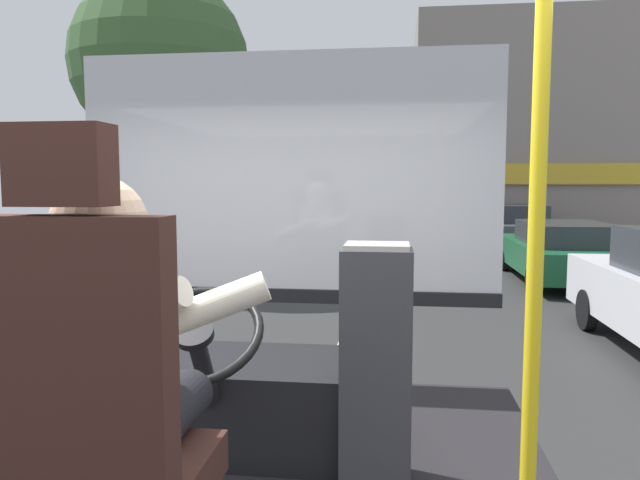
{
  "coord_description": "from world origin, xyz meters",
  "views": [
    {
      "loc": [
        0.64,
        -1.86,
        2.0
      ],
      "look_at": [
        0.27,
        1.03,
        1.72
      ],
      "focal_mm": 33.39,
      "sensor_mm": 36.0,
      "label": 1
    }
  ],
  "objects_px": {
    "steering_console": "(229,399)",
    "parked_car_red": "(492,219)",
    "handrail_pole": "(537,212)",
    "fare_box": "(376,365)",
    "driver_seat": "(95,438)",
    "bus_driver": "(114,356)",
    "parked_car_green": "(563,251)",
    "parked_car_charcoal": "(512,228)"
  },
  "relations": [
    {
      "from": "bus_driver",
      "to": "parked_car_red",
      "type": "xyz_separation_m",
      "value": [
        4.23,
        20.75,
        -0.83
      ]
    },
    {
      "from": "driver_seat",
      "to": "parked_car_green",
      "type": "bearing_deg",
      "value": 69.81
    },
    {
      "from": "handrail_pole",
      "to": "bus_driver",
      "type": "bearing_deg",
      "value": -169.03
    },
    {
      "from": "steering_console",
      "to": "parked_car_charcoal",
      "type": "xyz_separation_m",
      "value": [
        4.08,
        15.25,
        -0.32
      ]
    },
    {
      "from": "driver_seat",
      "to": "bus_driver",
      "type": "bearing_deg",
      "value": 90.0
    },
    {
      "from": "driver_seat",
      "to": "bus_driver",
      "type": "relative_size",
      "value": 1.73
    },
    {
      "from": "parked_car_green",
      "to": "parked_car_charcoal",
      "type": "bearing_deg",
      "value": 90.39
    },
    {
      "from": "driver_seat",
      "to": "parked_car_red",
      "type": "xyz_separation_m",
      "value": [
        4.23,
        20.86,
        -0.65
      ]
    },
    {
      "from": "handrail_pole",
      "to": "parked_car_charcoal",
      "type": "relative_size",
      "value": 0.5
    },
    {
      "from": "driver_seat",
      "to": "handrail_pole",
      "type": "bearing_deg",
      "value": 16.25
    },
    {
      "from": "parked_car_charcoal",
      "to": "bus_driver",
      "type": "bearing_deg",
      "value": -104.05
    },
    {
      "from": "driver_seat",
      "to": "fare_box",
      "type": "bearing_deg",
      "value": 55.18
    },
    {
      "from": "handrail_pole",
      "to": "fare_box",
      "type": "distance_m",
      "value": 0.99
    },
    {
      "from": "handrail_pole",
      "to": "steering_console",
      "type": "bearing_deg",
      "value": 142.19
    },
    {
      "from": "bus_driver",
      "to": "parked_car_green",
      "type": "height_order",
      "value": "bus_driver"
    },
    {
      "from": "fare_box",
      "to": "parked_car_green",
      "type": "xyz_separation_m",
      "value": [
        3.46,
        10.25,
        -0.66
      ]
    },
    {
      "from": "steering_console",
      "to": "handrail_pole",
      "type": "height_order",
      "value": "handrail_pole"
    },
    {
      "from": "fare_box",
      "to": "bus_driver",
      "type": "bearing_deg",
      "value": -128.12
    },
    {
      "from": "fare_box",
      "to": "parked_car_red",
      "type": "bearing_deg",
      "value": 79.84
    },
    {
      "from": "steering_console",
      "to": "fare_box",
      "type": "distance_m",
      "value": 0.74
    },
    {
      "from": "steering_console",
      "to": "handrail_pole",
      "type": "distance_m",
      "value": 1.65
    },
    {
      "from": "fare_box",
      "to": "parked_car_green",
      "type": "height_order",
      "value": "fare_box"
    },
    {
      "from": "parked_car_green",
      "to": "parked_car_charcoal",
      "type": "xyz_separation_m",
      "value": [
        -0.04,
        5.23,
        0.09
      ]
    },
    {
      "from": "bus_driver",
      "to": "parked_car_green",
      "type": "bearing_deg",
      "value": 69.63
    },
    {
      "from": "driver_seat",
      "to": "parked_car_green",
      "type": "xyz_separation_m",
      "value": [
        4.12,
        11.2,
        -0.75
      ]
    },
    {
      "from": "parked_car_charcoal",
      "to": "parked_car_green",
      "type": "bearing_deg",
      "value": -89.61
    },
    {
      "from": "fare_box",
      "to": "parked_car_red",
      "type": "height_order",
      "value": "fare_box"
    },
    {
      "from": "driver_seat",
      "to": "handrail_pole",
      "type": "xyz_separation_m",
      "value": [
        1.1,
        0.32,
        0.55
      ]
    },
    {
      "from": "bus_driver",
      "to": "parked_car_red",
      "type": "relative_size",
      "value": 0.18
    },
    {
      "from": "handrail_pole",
      "to": "fare_box",
      "type": "height_order",
      "value": "handrail_pole"
    },
    {
      "from": "driver_seat",
      "to": "parked_car_green",
      "type": "height_order",
      "value": "driver_seat"
    },
    {
      "from": "driver_seat",
      "to": "handrail_pole",
      "type": "relative_size",
      "value": 0.59
    },
    {
      "from": "parked_car_green",
      "to": "parked_car_charcoal",
      "type": "distance_m",
      "value": 5.23
    },
    {
      "from": "fare_box",
      "to": "parked_car_green",
      "type": "distance_m",
      "value": 10.84
    },
    {
      "from": "steering_console",
      "to": "parked_car_red",
      "type": "distance_m",
      "value": 20.13
    },
    {
      "from": "bus_driver",
      "to": "parked_car_red",
      "type": "distance_m",
      "value": 21.19
    },
    {
      "from": "bus_driver",
      "to": "fare_box",
      "type": "xyz_separation_m",
      "value": [
        0.66,
        0.84,
        -0.26
      ]
    },
    {
      "from": "parked_car_charcoal",
      "to": "handrail_pole",
      "type": "bearing_deg",
      "value": -100.48
    },
    {
      "from": "steering_console",
      "to": "parked_car_green",
      "type": "relative_size",
      "value": 0.25
    },
    {
      "from": "bus_driver",
      "to": "steering_console",
      "type": "bearing_deg",
      "value": 90.0
    },
    {
      "from": "driver_seat",
      "to": "handrail_pole",
      "type": "distance_m",
      "value": 1.27
    },
    {
      "from": "driver_seat",
      "to": "steering_console",
      "type": "distance_m",
      "value": 1.23
    }
  ]
}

